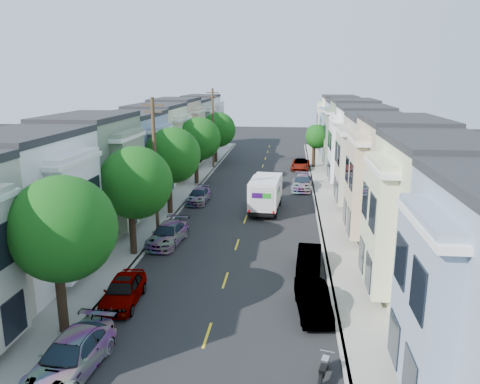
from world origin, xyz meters
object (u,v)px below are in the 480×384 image
(parked_left_d, at_px, (199,196))
(motorcycle, at_px, (324,369))
(parked_right_c, at_px, (302,183))
(tree_c, at_px, (172,155))
(parked_left_a, at_px, (71,356))
(parked_right_d, at_px, (300,164))
(parked_right_b, at_px, (309,259))
(tree_d, at_px, (198,139))
(tree_a, at_px, (61,229))
(tree_far_r, at_px, (317,137))
(fedex_truck, at_px, (266,192))
(utility_pole_far, at_px, (213,128))
(lead_sedan, at_px, (274,181))
(parked_right_a, at_px, (313,301))
(parked_left_c, at_px, (168,234))
(parked_left_b, at_px, (123,291))
(tree_b, at_px, (134,183))
(utility_pole_near, at_px, (155,166))
(tree_e, at_px, (218,130))

(parked_left_d, height_order, motorcycle, parked_left_d)
(parked_right_c, bearing_deg, tree_c, -133.87)
(parked_left_a, height_order, parked_right_d, parked_left_a)
(parked_right_b, bearing_deg, tree_d, 120.60)
(tree_a, height_order, tree_far_r, tree_a)
(fedex_truck, bearing_deg, utility_pole_far, 115.64)
(tree_far_r, distance_m, parked_right_b, 33.77)
(lead_sedan, height_order, parked_right_a, parked_right_a)
(tree_c, distance_m, parked_left_c, 8.56)
(tree_c, bearing_deg, parked_left_d, 71.16)
(tree_c, xyz_separation_m, tree_d, (-0.00, 11.52, -0.11))
(tree_a, bearing_deg, tree_d, 90.00)
(parked_left_b, height_order, parked_right_a, parked_left_b)
(tree_b, xyz_separation_m, fedex_truck, (7.82, 11.62, -3.26))
(utility_pole_far, relative_size, parked_left_d, 2.33)
(tree_a, distance_m, parked_right_d, 42.46)
(utility_pole_far, xyz_separation_m, motorcycle, (11.41, -42.59, -4.74))
(parked_left_b, height_order, parked_right_b, parked_left_b)
(tree_a, xyz_separation_m, tree_far_r, (13.20, 42.27, -1.08))
(tree_b, bearing_deg, parked_left_a, -83.66)
(tree_far_r, bearing_deg, utility_pole_near, -115.43)
(utility_pole_far, xyz_separation_m, parked_left_c, (1.40, -28.31, -4.44))
(tree_a, xyz_separation_m, tree_b, (0.00, 9.81, -0.15))
(tree_e, bearing_deg, tree_c, -90.00)
(utility_pole_near, bearing_deg, parked_right_b, -27.35)
(tree_e, bearing_deg, tree_a, -90.00)
(parked_left_c, height_order, parked_right_a, parked_left_c)
(parked_left_a, bearing_deg, parked_right_b, 53.59)
(tree_d, xyz_separation_m, tree_e, (0.00, 13.38, -0.48))
(tree_a, height_order, parked_right_a, tree_a)
(tree_a, bearing_deg, lead_sedan, 75.05)
(tree_e, height_order, parked_right_b, tree_e)
(fedex_truck, bearing_deg, lead_sedan, 91.01)
(parked_right_b, bearing_deg, tree_b, 178.29)
(tree_c, xyz_separation_m, motorcycle, (11.42, -21.47, -4.73))
(fedex_truck, distance_m, parked_left_c, 11.27)
(tree_e, height_order, lead_sedan, tree_e)
(tree_far_r, relative_size, parked_right_a, 1.33)
(tree_d, distance_m, tree_far_r, 17.44)
(parked_right_a, distance_m, parked_right_b, 5.62)
(utility_pole_far, distance_m, motorcycle, 44.35)
(utility_pole_near, distance_m, parked_right_b, 13.38)
(tree_far_r, height_order, parked_left_c, tree_far_r)
(parked_left_c, xyz_separation_m, parked_right_a, (9.80, -9.10, -0.01))
(tree_e, bearing_deg, lead_sedan, -58.84)
(tree_e, xyz_separation_m, parked_left_b, (1.40, -41.16, -3.83))
(tree_b, height_order, parked_left_d, tree_b)
(parked_right_d, bearing_deg, tree_c, -113.57)
(parked_right_a, distance_m, parked_right_d, 37.60)
(tree_far_r, height_order, parked_right_b, tree_far_r)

